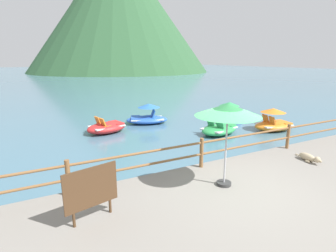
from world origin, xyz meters
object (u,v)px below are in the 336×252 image
(sign_board, at_px, (91,188))
(pedal_boat_1, at_px, (147,117))
(pedal_boat_4, at_px, (274,123))
(beach_umbrella, at_px, (228,111))
(dog_resting, at_px, (309,158))
(pedal_boat_0, at_px, (219,129))
(pedal_boat_2, at_px, (107,127))
(pedal_boat_3, at_px, (230,115))

(sign_board, xyz_separation_m, pedal_boat_1, (5.13, 9.06, -0.74))
(sign_board, relative_size, pedal_boat_4, 0.50)
(beach_umbrella, height_order, pedal_boat_1, beach_umbrella)
(dog_resting, height_order, pedal_boat_0, pedal_boat_0)
(pedal_boat_1, bearing_deg, sign_board, -119.52)
(beach_umbrella, height_order, pedal_boat_0, beach_umbrella)
(pedal_boat_0, xyz_separation_m, pedal_boat_2, (-5.02, 2.91, 0.03))
(pedal_boat_1, distance_m, pedal_boat_2, 2.83)
(sign_board, bearing_deg, pedal_boat_0, 34.96)
(pedal_boat_1, relative_size, pedal_boat_4, 1.16)
(pedal_boat_3, bearing_deg, beach_umbrella, -131.20)
(sign_board, bearing_deg, pedal_boat_2, 73.16)
(pedal_boat_0, height_order, pedal_boat_1, pedal_boat_1)
(pedal_boat_3, relative_size, pedal_boat_4, 1.14)
(pedal_boat_2, bearing_deg, pedal_boat_0, -30.09)
(dog_resting, xyz_separation_m, pedal_boat_3, (2.79, 7.29, -0.14))
(pedal_boat_2, bearing_deg, sign_board, -106.84)
(sign_board, bearing_deg, pedal_boat_3, 36.42)
(sign_board, relative_size, beach_umbrella, 0.53)
(dog_resting, distance_m, pedal_boat_1, 9.24)
(pedal_boat_1, bearing_deg, pedal_boat_4, -40.57)
(pedal_boat_2, bearing_deg, pedal_boat_3, -6.03)
(beach_umbrella, distance_m, pedal_boat_4, 8.55)
(sign_board, height_order, pedal_boat_1, sign_board)
(sign_board, distance_m, pedal_boat_2, 8.54)
(beach_umbrella, relative_size, pedal_boat_0, 0.89)
(dog_resting, bearing_deg, beach_umbrella, -179.03)
(pedal_boat_4, bearing_deg, pedal_boat_3, 100.82)
(pedal_boat_1, bearing_deg, beach_umbrella, -100.10)
(beach_umbrella, distance_m, pedal_boat_1, 9.44)
(sign_board, xyz_separation_m, dog_resting, (7.17, 0.05, -0.61))
(pedal_boat_3, distance_m, pedal_boat_4, 2.93)
(sign_board, bearing_deg, beach_umbrella, -0.17)
(pedal_boat_0, bearing_deg, pedal_boat_4, -14.19)
(pedal_boat_0, height_order, pedal_boat_2, pedal_boat_2)
(pedal_boat_0, bearing_deg, sign_board, -145.04)
(dog_resting, bearing_deg, sign_board, -179.59)
(beach_umbrella, height_order, pedal_boat_2, beach_umbrella)
(dog_resting, bearing_deg, pedal_boat_0, 86.59)
(pedal_boat_2, relative_size, pedal_boat_4, 1.00)
(pedal_boat_0, bearing_deg, beach_umbrella, -127.10)
(dog_resting, xyz_separation_m, pedal_boat_0, (0.31, 5.18, -0.27))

